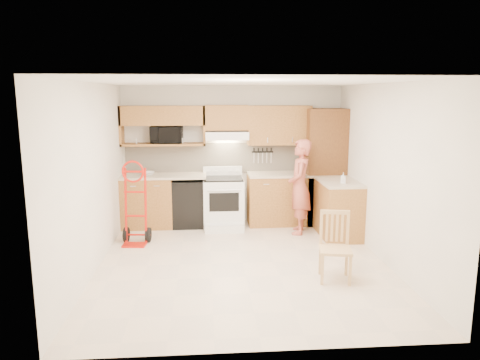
{
  "coord_description": "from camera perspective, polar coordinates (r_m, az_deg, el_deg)",
  "views": [
    {
      "loc": [
        -0.5,
        -6.02,
        2.33
      ],
      "look_at": [
        0.0,
        0.5,
        1.1
      ],
      "focal_mm": 33.7,
      "sensor_mm": 36.0,
      "label": 1
    }
  ],
  "objects": [
    {
      "name": "cab_return_right",
      "position": [
        7.73,
        12.31,
        -3.67
      ],
      "size": [
        0.6,
        1.0,
        0.9
      ],
      "primitive_type": "cube",
      "color": "#B1783D",
      "rests_on": "ground"
    },
    {
      "name": "bowl",
      "position": [
        8.15,
        -11.56,
        0.82
      ],
      "size": [
        0.27,
        0.27,
        0.06
      ],
      "primitive_type": "imported",
      "rotation": [
        0.0,
        0.0,
        0.21
      ],
      "color": "white",
      "rests_on": "countertop_left"
    },
    {
      "name": "upper_cab_left",
      "position": [
        8.15,
        -9.76,
        8.04
      ],
      "size": [
        1.5,
        0.33,
        0.34
      ],
      "primitive_type": "cube",
      "color": "#B1783D",
      "rests_on": "wall_back"
    },
    {
      "name": "upper_cab_center",
      "position": [
        8.12,
        -1.71,
        7.9
      ],
      "size": [
        0.76,
        0.33,
        0.44
      ],
      "primitive_type": "cube",
      "color": "#B1783D",
      "rests_on": "wall_back"
    },
    {
      "name": "countertop_return",
      "position": [
        7.63,
        12.45,
        -0.25
      ],
      "size": [
        0.63,
        1.0,
        0.04
      ],
      "primitive_type": "cube",
      "color": "beige",
      "rests_on": "cab_return_right"
    },
    {
      "name": "upper_cab_right",
      "position": [
        8.23,
        4.96,
        6.93
      ],
      "size": [
        1.14,
        0.33,
        0.7
      ],
      "primitive_type": "cube",
      "color": "#B1783D",
      "rests_on": "wall_back"
    },
    {
      "name": "wall_front",
      "position": [
        3.94,
        3.08,
        -5.28
      ],
      "size": [
        4.0,
        0.02,
        2.5
      ],
      "primitive_type": "cube",
      "color": "white",
      "rests_on": "ground"
    },
    {
      "name": "person",
      "position": [
        7.69,
        7.56,
        -0.87
      ],
      "size": [
        0.5,
        0.66,
        1.61
      ],
      "primitive_type": "imported",
      "rotation": [
        0.0,
        0.0,
        -1.78
      ],
      "color": "#B85947",
      "rests_on": "ground"
    },
    {
      "name": "microwave",
      "position": [
        8.16,
        -9.26,
        5.7
      ],
      "size": [
        0.57,
        0.4,
        0.31
      ],
      "primitive_type": "imported",
      "rotation": [
        0.0,
        0.0,
        -0.04
      ],
      "color": "black",
      "rests_on": "upper_shelf_mw"
    },
    {
      "name": "pantry_tall",
      "position": [
        8.35,
        10.59,
        1.66
      ],
      "size": [
        0.7,
        0.6,
        2.1
      ],
      "primitive_type": "cube",
      "color": "brown",
      "rests_on": "ground"
    },
    {
      "name": "ceiling",
      "position": [
        6.04,
        0.37,
        12.36
      ],
      "size": [
        4.0,
        4.5,
        0.02
      ],
      "primitive_type": "cube",
      "color": "white",
      "rests_on": "ground"
    },
    {
      "name": "hand_truck",
      "position": [
        7.28,
        -13.22,
        -3.35
      ],
      "size": [
        0.52,
        0.48,
        1.21
      ],
      "primitive_type": null,
      "rotation": [
        0.0,
        0.0,
        -0.11
      ],
      "color": "red",
      "rests_on": "ground"
    },
    {
      "name": "lower_cab_right",
      "position": [
        8.3,
        4.96,
        -2.48
      ],
      "size": [
        1.14,
        0.6,
        0.9
      ],
      "primitive_type": "cube",
      "color": "#B1783D",
      "rests_on": "ground"
    },
    {
      "name": "backsplash",
      "position": [
        8.35,
        -0.91,
        2.88
      ],
      "size": [
        3.92,
        0.03,
        0.55
      ],
      "primitive_type": "cube",
      "color": "beige",
      "rests_on": "wall_back"
    },
    {
      "name": "range",
      "position": [
        8.02,
        -2.1,
        -2.35
      ],
      "size": [
        0.71,
        0.94,
        1.05
      ],
      "primitive_type": null,
      "color": "white",
      "rests_on": "ground"
    },
    {
      "name": "wall_left",
      "position": [
        6.3,
        -18.19,
        0.24
      ],
      "size": [
        0.02,
        4.5,
        2.5
      ],
      "primitive_type": "cube",
      "color": "white",
      "rests_on": "ground"
    },
    {
      "name": "knife_strip",
      "position": [
        8.36,
        2.87,
        3.16
      ],
      "size": [
        0.4,
        0.05,
        0.29
      ],
      "primitive_type": null,
      "color": "black",
      "rests_on": "backsplash"
    },
    {
      "name": "floor",
      "position": [
        6.48,
        0.34,
        -10.52
      ],
      "size": [
        4.0,
        4.5,
        0.02
      ],
      "primitive_type": "cube",
      "color": "beige",
      "rests_on": "ground"
    },
    {
      "name": "soap_bottle",
      "position": [
        7.42,
        12.93,
        0.27
      ],
      "size": [
        0.1,
        0.1,
        0.17
      ],
      "primitive_type": "imported",
      "rotation": [
        0.0,
        0.0,
        -0.27
      ],
      "color": "white",
      "rests_on": "countertop_return"
    },
    {
      "name": "countertop_right",
      "position": [
        8.2,
        5.02,
        0.72
      ],
      "size": [
        1.14,
        0.63,
        0.04
      ],
      "primitive_type": "cube",
      "color": "beige",
      "rests_on": "lower_cab_right"
    },
    {
      "name": "dishwasher",
      "position": [
        8.2,
        -6.37,
        -2.84
      ],
      "size": [
        0.6,
        0.6,
        0.85
      ],
      "primitive_type": "cube",
      "color": "black",
      "rests_on": "ground"
    },
    {
      "name": "upper_shelf_mw",
      "position": [
        8.18,
        -9.65,
        4.48
      ],
      "size": [
        1.5,
        0.33,
        0.04
      ],
      "primitive_type": "cube",
      "color": "#B1783D",
      "rests_on": "wall_back"
    },
    {
      "name": "dining_chair",
      "position": [
        5.89,
        11.99,
        -8.32
      ],
      "size": [
        0.46,
        0.49,
        0.88
      ],
      "primitive_type": null,
      "rotation": [
        0.0,
        0.0,
        -0.17
      ],
      "color": "tan",
      "rests_on": "ground"
    },
    {
      "name": "wall_back",
      "position": [
        8.36,
        -0.92,
        3.24
      ],
      "size": [
        4.0,
        0.02,
        2.5
      ],
      "primitive_type": "cube",
      "color": "white",
      "rests_on": "ground"
    },
    {
      "name": "lower_cab_left",
      "position": [
        8.26,
        -11.59,
        -2.73
      ],
      "size": [
        0.9,
        0.6,
        0.9
      ],
      "primitive_type": "cube",
      "color": "#B1783D",
      "rests_on": "ground"
    },
    {
      "name": "wall_right",
      "position": [
        6.61,
        18.0,
        0.72
      ],
      "size": [
        0.02,
        4.5,
        2.5
      ],
      "primitive_type": "cube",
      "color": "white",
      "rests_on": "ground"
    },
    {
      "name": "countertop_left",
      "position": [
        8.13,
        -9.61,
        0.52
      ],
      "size": [
        1.5,
        0.63,
        0.04
      ],
      "primitive_type": "cube",
      "color": "beige",
      "rests_on": "lower_cab_left"
    },
    {
      "name": "range_hood",
      "position": [
        8.08,
        -1.68,
        5.68
      ],
      "size": [
        0.76,
        0.46,
        0.14
      ],
      "primitive_type": "cube",
      "color": "white",
      "rests_on": "wall_back"
    }
  ]
}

